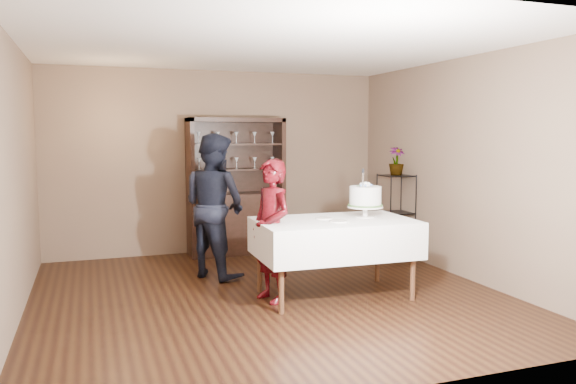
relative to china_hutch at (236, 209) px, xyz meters
name	(u,v)px	position (x,y,z in m)	size (l,w,h in m)	color
floor	(269,295)	(-0.20, -2.25, -0.66)	(5.00, 5.00, 0.00)	black
ceiling	(268,46)	(-0.20, -2.25, 2.04)	(5.00, 5.00, 0.00)	white
back_wall	(218,162)	(-0.20, 0.25, 0.69)	(5.00, 0.02, 2.70)	brown
wall_left	(13,180)	(-2.70, -2.25, 0.69)	(0.02, 5.00, 2.70)	brown
wall_right	(463,168)	(2.30, -2.25, 0.69)	(0.02, 5.00, 2.70)	brown
china_hutch	(236,209)	(0.00, 0.00, 0.00)	(1.40, 0.48, 2.00)	black
plant_etagere	(396,213)	(2.08, -1.05, -0.01)	(0.42, 0.42, 1.20)	black
cake_table	(334,238)	(0.46, -2.52, -0.02)	(1.71, 1.08, 0.85)	white
woman	(271,230)	(-0.24, -2.45, 0.09)	(0.55, 0.36, 1.51)	#340408
man	(214,206)	(-0.59, -1.23, 0.22)	(0.86, 0.67, 1.78)	black
cake	(365,198)	(0.86, -2.47, 0.40)	(0.44, 0.44, 0.54)	white
plate_near	(338,221)	(0.43, -2.68, 0.19)	(0.19, 0.19, 0.01)	white
plate_far	(323,218)	(0.37, -2.43, 0.19)	(0.18, 0.18, 0.01)	white
potted_plant	(396,161)	(2.06, -1.08, 0.72)	(0.22, 0.22, 0.40)	#416A32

